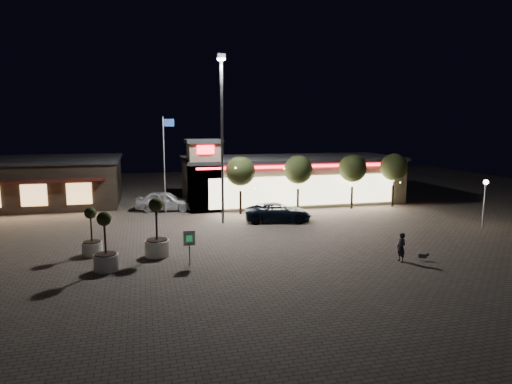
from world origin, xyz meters
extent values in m
plane|color=#61584E|center=(0.00, 0.00, 0.00)|extent=(90.00, 90.00, 0.00)
cube|color=gray|center=(10.00, 16.00, 2.00)|extent=(20.00, 8.00, 4.00)
cube|color=#262628|center=(10.00, 16.00, 4.15)|extent=(20.40, 8.40, 0.30)
cube|color=beige|center=(10.00, 11.95, 1.60)|extent=(17.00, 0.12, 2.60)
cube|color=red|center=(10.00, 11.92, 3.75)|extent=(19.00, 0.10, 0.18)
cube|color=gray|center=(1.30, 13.30, 2.90)|extent=(2.60, 2.60, 5.80)
cube|color=#262628|center=(1.30, 13.30, 5.95)|extent=(3.00, 3.00, 0.30)
cube|color=red|center=(1.30, 11.95, 5.30)|extent=(1.40, 0.10, 0.70)
cube|color=#382D23|center=(-14.00, 20.00, 2.00)|extent=(16.00, 10.00, 4.00)
cube|color=#262628|center=(-14.00, 20.00, 4.15)|extent=(16.40, 10.40, 0.30)
cube|color=#591E19|center=(-14.00, 14.60, 2.80)|extent=(14.40, 0.80, 0.15)
cube|color=#F0B26C|center=(-12.50, 14.95, 1.60)|extent=(2.00, 0.12, 1.80)
cube|color=#F0B26C|center=(-9.00, 14.95, 1.60)|extent=(2.00, 0.12, 1.80)
cylinder|color=gray|center=(2.00, 8.00, 6.00)|extent=(0.20, 0.20, 12.00)
cube|color=gray|center=(2.00, 8.00, 12.20)|extent=(0.60, 0.40, 0.35)
cube|color=white|center=(2.00, 8.00, 12.00)|extent=(0.45, 0.30, 0.08)
cylinder|color=white|center=(-2.00, 13.00, 4.00)|extent=(0.10, 0.10, 8.00)
cube|color=navy|center=(-1.55, 13.00, 7.50)|extent=(0.90, 0.04, 0.60)
cylinder|color=gray|center=(20.00, 2.00, 1.60)|extent=(0.12, 0.12, 3.20)
sphere|color=#FFE5B2|center=(20.00, 2.00, 3.30)|extent=(0.36, 0.36, 0.36)
cylinder|color=#332319|center=(4.00, 11.00, 0.96)|extent=(0.20, 0.20, 1.92)
sphere|color=#2D3819|center=(4.00, 11.00, 3.58)|extent=(2.42, 2.42, 2.42)
cylinder|color=#332319|center=(9.00, 11.00, 0.96)|extent=(0.20, 0.20, 1.92)
sphere|color=#2D3819|center=(9.00, 11.00, 3.58)|extent=(2.42, 2.42, 2.42)
cylinder|color=#332319|center=(14.00, 11.00, 0.96)|extent=(0.20, 0.20, 1.92)
sphere|color=#2D3819|center=(14.00, 11.00, 3.58)|extent=(2.42, 2.42, 2.42)
cylinder|color=#332319|center=(18.00, 11.00, 0.96)|extent=(0.20, 0.20, 1.92)
sphere|color=#2D3819|center=(18.00, 11.00, 3.58)|extent=(2.42, 2.42, 2.42)
imported|color=black|center=(6.19, 7.51, 0.71)|extent=(5.45, 3.26, 1.42)
imported|color=silver|center=(-1.98, 14.00, 0.84)|extent=(5.20, 2.83, 1.68)
imported|color=black|center=(9.74, -3.92, 0.79)|extent=(0.44, 0.62, 1.59)
cube|color=#59514C|center=(10.99, -4.05, 0.27)|extent=(0.46, 0.33, 0.22)
sphere|color=#59514C|center=(11.21, -4.15, 0.36)|extent=(0.20, 0.20, 0.20)
cylinder|color=white|center=(-6.71, 1.47, 0.38)|extent=(1.13, 1.13, 0.76)
cylinder|color=black|center=(-6.71, 1.47, 0.77)|extent=(0.98, 0.98, 0.06)
cylinder|color=#332319|center=(-6.71, 1.47, 1.65)|extent=(0.09, 0.09, 1.70)
sphere|color=#2D3819|center=(-6.71, 1.47, 2.46)|extent=(0.66, 0.66, 0.66)
cylinder|color=white|center=(-5.74, -1.56, 0.41)|extent=(1.24, 1.24, 0.83)
cylinder|color=black|center=(-5.74, -1.56, 0.85)|extent=(1.08, 1.08, 0.06)
cylinder|color=#332319|center=(-5.74, -1.56, 1.81)|extent=(0.10, 0.10, 1.87)
sphere|color=#2D3819|center=(-5.74, -1.56, 2.70)|extent=(0.73, 0.73, 0.73)
cylinder|color=white|center=(-3.11, 0.42, 0.45)|extent=(1.36, 1.36, 0.91)
cylinder|color=black|center=(-3.11, 0.42, 0.93)|extent=(1.18, 1.18, 0.07)
cylinder|color=#332319|center=(-3.11, 0.42, 1.99)|extent=(0.11, 0.11, 2.05)
sphere|color=#2D3819|center=(-3.11, 0.42, 2.96)|extent=(0.80, 0.80, 0.80)
cylinder|color=gray|center=(-1.50, -1.72, 0.57)|extent=(0.08, 0.08, 1.13)
cube|color=white|center=(-1.50, -1.72, 1.46)|extent=(0.61, 0.06, 0.80)
cube|color=#178C41|center=(-1.50, -1.76, 1.46)|extent=(0.33, 0.02, 0.33)
camera|label=1|loc=(-3.75, -25.29, 7.51)|focal=32.00mm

